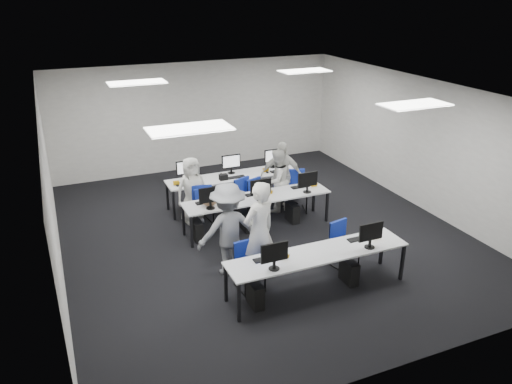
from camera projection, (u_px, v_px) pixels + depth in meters
name	position (u px, v px, depth m)	size (l,w,h in m)	color
room	(261.00, 166.00, 10.10)	(9.00, 9.02, 3.00)	black
ceiling_panels	(262.00, 92.00, 9.54)	(5.20, 4.60, 0.02)	white
desk_front	(318.00, 255.00, 8.38)	(3.20, 0.70, 0.73)	silver
desk_mid	(257.00, 199.00, 10.59)	(3.20, 0.70, 0.73)	silver
desk_back	(234.00, 178.00, 11.78)	(3.20, 0.70, 0.73)	silver
equipment_front	(308.00, 275.00, 8.41)	(2.51, 0.41, 1.19)	#0C27A0
equipment_mid	(249.00, 215.00, 10.63)	(2.91, 0.41, 1.19)	white
equipment_back	(241.00, 189.00, 11.99)	(2.91, 0.41, 1.19)	white
chair_0	(249.00, 275.00, 8.59)	(0.45, 0.49, 0.85)	navy
chair_1	(343.00, 252.00, 9.30)	(0.51, 0.54, 0.86)	navy
chair_2	(203.00, 216.00, 10.73)	(0.56, 0.59, 0.92)	navy
chair_3	(247.00, 206.00, 11.22)	(0.58, 0.61, 0.91)	navy
chair_4	(296.00, 198.00, 11.60)	(0.60, 0.62, 0.95)	navy
chair_5	(201.00, 211.00, 11.02)	(0.47, 0.50, 0.87)	navy
chair_6	(248.00, 200.00, 11.57)	(0.56, 0.58, 0.86)	navy
chair_7	(286.00, 193.00, 11.95)	(0.57, 0.59, 0.88)	navy
handbag	(209.00, 199.00, 10.09)	(0.36, 0.23, 0.30)	#9E7451
student_0	(259.00, 232.00, 8.62)	(0.68, 0.45, 1.86)	beige
student_1	(277.00, 180.00, 11.42)	(0.72, 0.56, 1.49)	beige
student_2	(192.00, 190.00, 10.89)	(0.73, 0.47, 1.48)	beige
student_3	(281.00, 176.00, 11.51)	(0.95, 0.40, 1.63)	beige
photographer	(228.00, 230.00, 8.83)	(1.13, 0.65, 1.75)	slate
dslr_camera	(223.00, 177.00, 8.63)	(0.14, 0.18, 0.10)	black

